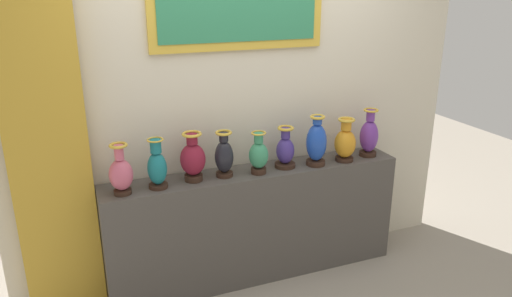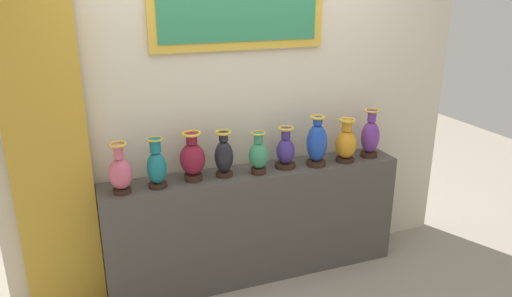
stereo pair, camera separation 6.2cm
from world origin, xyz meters
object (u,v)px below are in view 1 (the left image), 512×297
(vase_burgundy, at_px, (193,159))
(vase_violet, at_px, (369,136))
(vase_sapphire, at_px, (316,143))
(vase_indigo, at_px, (285,150))
(vase_amber, at_px, (345,142))
(vase_rose, at_px, (121,173))
(vase_onyx, at_px, (224,156))
(vase_teal, at_px, (157,167))
(vase_jade, at_px, (258,155))

(vase_burgundy, bearing_deg, vase_violet, -0.68)
(vase_sapphire, bearing_deg, vase_indigo, 169.26)
(vase_amber, bearing_deg, vase_rose, -179.86)
(vase_onyx, relative_size, vase_violet, 0.88)
(vase_rose, distance_m, vase_teal, 0.24)
(vase_indigo, height_order, vase_violet, vase_violet)
(vase_rose, bearing_deg, vase_teal, 3.70)
(vase_burgundy, bearing_deg, vase_indigo, -0.03)
(vase_amber, xyz_separation_m, vase_violet, (0.24, 0.03, 0.02))
(vase_jade, height_order, vase_sapphire, vase_sapphire)
(vase_jade, bearing_deg, vase_rose, -179.54)
(vase_jade, bearing_deg, vase_sapphire, -0.30)
(vase_teal, relative_size, vase_onyx, 1.03)
(vase_rose, height_order, vase_indigo, vase_rose)
(vase_jade, xyz_separation_m, vase_violet, (0.96, 0.03, 0.03))
(vase_rose, height_order, vase_sapphire, vase_sapphire)
(vase_onyx, xyz_separation_m, vase_indigo, (0.48, 0.01, -0.02))
(vase_burgundy, distance_m, vase_jade, 0.47)
(vase_onyx, bearing_deg, vase_sapphire, -3.12)
(vase_jade, bearing_deg, vase_burgundy, 174.81)
(vase_jade, relative_size, vase_sapphire, 0.80)
(vase_amber, bearing_deg, vase_teal, 179.55)
(vase_teal, distance_m, vase_sapphire, 1.20)
(vase_indigo, bearing_deg, vase_onyx, -179.31)
(vase_burgundy, height_order, vase_onyx, vase_burgundy)
(vase_teal, bearing_deg, vase_indigo, 2.07)
(vase_teal, relative_size, vase_indigo, 1.10)
(vase_rose, xyz_separation_m, vase_violet, (1.92, 0.03, 0.02))
(vase_jade, height_order, vase_violet, vase_violet)
(vase_rose, relative_size, vase_jade, 1.11)
(vase_jade, bearing_deg, vase_violet, 1.53)
(vase_burgundy, bearing_deg, vase_jade, -5.19)
(vase_teal, relative_size, vase_sapphire, 0.89)
(vase_teal, height_order, vase_violet, vase_violet)
(vase_rose, height_order, vase_burgundy, vase_burgundy)
(vase_teal, relative_size, vase_violet, 0.90)
(vase_rose, bearing_deg, vase_burgundy, 5.84)
(vase_burgundy, height_order, vase_jade, vase_burgundy)
(vase_indigo, bearing_deg, vase_teal, -177.93)
(vase_onyx, relative_size, vase_indigo, 1.07)
(vase_onyx, xyz_separation_m, vase_amber, (0.97, -0.04, -0.00))
(vase_burgundy, relative_size, vase_onyx, 1.04)
(vase_violet, bearing_deg, vase_rose, -179.01)
(vase_burgundy, bearing_deg, vase_teal, -172.18)
(vase_rose, height_order, vase_onyx, vase_rose)
(vase_onyx, relative_size, vase_jade, 1.08)
(vase_onyx, height_order, vase_jade, vase_onyx)
(vase_violet, bearing_deg, vase_burgundy, 179.32)
(vase_teal, height_order, vase_onyx, vase_teal)
(vase_burgundy, bearing_deg, vase_sapphire, -2.75)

